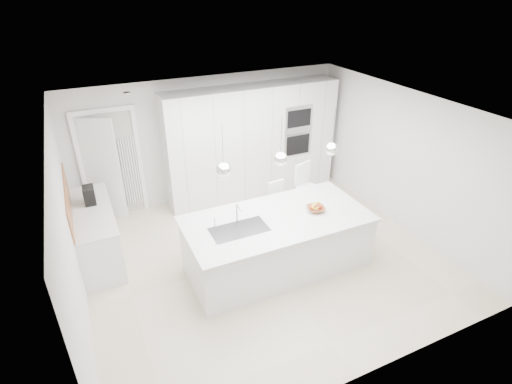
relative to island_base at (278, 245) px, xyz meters
name	(u,v)px	position (x,y,z in m)	size (l,w,h in m)	color
floor	(264,258)	(-0.10, 0.30, -0.43)	(5.50, 5.50, 0.00)	beige
wall_back	(210,139)	(-0.10, 2.80, 0.82)	(5.50, 5.50, 0.00)	silver
wall_left	(69,236)	(-2.85, 0.30, 0.82)	(5.00, 5.00, 0.00)	silver
ceiling	(265,112)	(-0.10, 0.30, 2.07)	(5.50, 5.50, 0.00)	white
tall_cabinets	(252,142)	(0.70, 2.50, 0.72)	(3.60, 0.60, 2.30)	silver
oven_stack	(298,131)	(1.60, 2.19, 0.92)	(0.62, 0.04, 1.05)	#A5A5A8
doorway_frame	(112,166)	(-2.05, 2.77, 0.59)	(1.11, 0.08, 2.13)	white
hallway_door	(98,171)	(-2.30, 2.72, 0.57)	(0.82, 0.04, 2.00)	white
radiator	(131,172)	(-1.73, 2.76, 0.42)	(0.32, 0.04, 1.40)	white
left_base_cabinets	(97,235)	(-2.55, 1.50, 0.00)	(0.60, 1.80, 0.86)	silver
left_worktop	(91,211)	(-2.55, 1.50, 0.45)	(0.62, 1.82, 0.04)	silver
oak_backsplash	(68,200)	(-2.84, 1.50, 0.72)	(0.02, 1.80, 0.50)	#9E633B
island_base	(278,245)	(0.00, 0.00, 0.00)	(2.80, 1.20, 0.86)	silver
island_worktop	(277,219)	(0.00, 0.05, 0.45)	(2.84, 1.40, 0.04)	silver
island_sink	(239,234)	(-0.65, 0.00, 0.39)	(0.84, 0.44, 0.18)	#3F3F42
island_tap	(237,213)	(-0.60, 0.20, 0.62)	(0.02, 0.02, 0.30)	white
pendant_left	(224,170)	(-0.85, 0.00, 1.47)	(0.20, 0.20, 0.20)	white
pendant_mid	(281,159)	(0.00, 0.00, 1.47)	(0.20, 0.20, 0.20)	white
pendant_right	(332,149)	(0.85, 0.00, 1.47)	(0.20, 0.20, 0.20)	white
fruit_bowl	(316,209)	(0.64, -0.02, 0.50)	(0.28, 0.28, 0.07)	#9E633B
espresso_machine	(89,195)	(-2.53, 1.74, 0.61)	(0.17, 0.27, 0.29)	black
bar_stool_left	(279,210)	(0.46, 0.83, 0.07)	(0.33, 0.46, 1.01)	white
bar_stool_right	(306,196)	(1.05, 0.90, 0.17)	(0.39, 0.55, 1.19)	white
apple_a	(313,207)	(0.59, -0.01, 0.54)	(0.09, 0.09, 0.09)	#B6371A
apple_b	(320,206)	(0.70, -0.03, 0.54)	(0.09, 0.09, 0.09)	#B6371A
apple_c	(320,206)	(0.71, -0.02, 0.54)	(0.08, 0.08, 0.08)	#B6371A
banana_bunch	(316,205)	(0.63, -0.05, 0.58)	(0.20, 0.20, 0.03)	yellow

